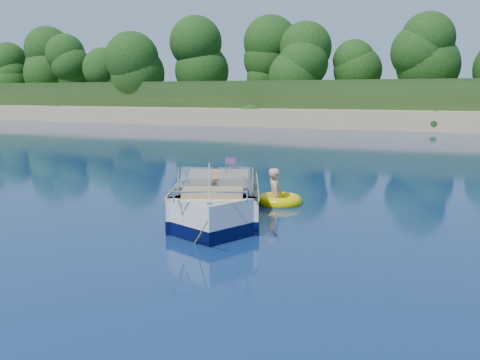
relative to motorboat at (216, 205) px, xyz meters
The scene contains 6 objects.
ground 2.51m from the motorboat, 87.78° to the right, with size 160.00×160.00×0.00m, color #091D44.
shoreline 61.29m from the motorboat, 89.91° to the left, with size 170.00×59.00×6.00m.
treeline 38.88m from the motorboat, 89.80° to the left, with size 150.00×7.12×8.19m.
motorboat is the anchor object (origin of this frame).
tow_tube 2.39m from the motorboat, 73.38° to the left, with size 1.38×1.38×0.32m.
boy 2.31m from the motorboat, 75.19° to the left, with size 0.56×0.37×1.54m, color tan.
Camera 1 is at (5.36, -8.15, 2.87)m, focal length 40.00 mm.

